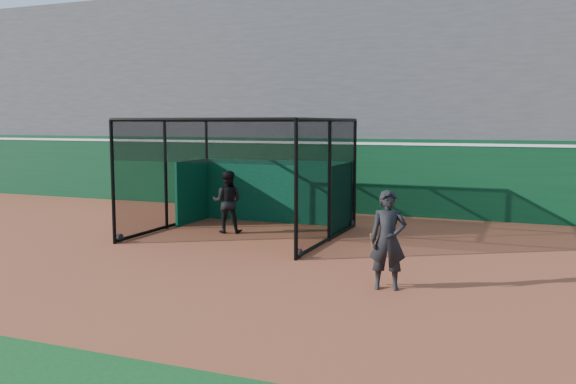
% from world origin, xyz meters
% --- Properties ---
extents(ground, '(120.00, 120.00, 0.00)m').
position_xyz_m(ground, '(0.00, 0.00, 0.00)').
color(ground, '#994A2C').
rests_on(ground, ground).
extents(outfield_wall, '(50.00, 0.50, 2.50)m').
position_xyz_m(outfield_wall, '(0.00, 8.50, 1.29)').
color(outfield_wall, '#09361B').
rests_on(outfield_wall, ground).
extents(grandstand, '(50.00, 7.85, 8.95)m').
position_xyz_m(grandstand, '(0.00, 12.27, 4.48)').
color(grandstand, '#4C4C4F').
rests_on(grandstand, ground).
extents(batting_cage, '(4.98, 4.80, 3.10)m').
position_xyz_m(batting_cage, '(-1.11, 3.45, 1.55)').
color(batting_cage, black).
rests_on(batting_cage, ground).
extents(batter, '(0.99, 0.87, 1.72)m').
position_xyz_m(batter, '(-1.66, 3.56, 0.86)').
color(batter, black).
rests_on(batter, ground).
extents(on_deck_player, '(0.75, 0.59, 1.82)m').
position_xyz_m(on_deck_player, '(3.73, -0.48, 0.91)').
color(on_deck_player, black).
rests_on(on_deck_player, ground).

